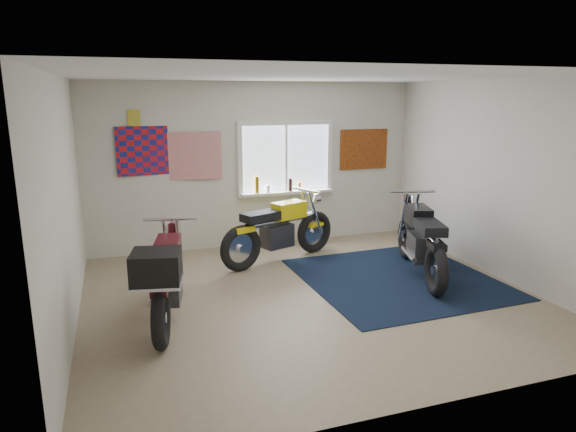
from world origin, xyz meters
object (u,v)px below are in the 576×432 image
object	(u,v)px
black_chrome_bike	(421,242)
maroon_tourer	(166,278)
navy_rug	(397,278)
yellow_triumph	(279,231)

from	to	relation	value
black_chrome_bike	maroon_tourer	bearing A→B (deg)	115.20
navy_rug	maroon_tourer	distance (m)	3.24
navy_rug	black_chrome_bike	size ratio (longest dim) A/B	1.22
navy_rug	black_chrome_bike	distance (m)	0.61
maroon_tourer	navy_rug	bearing A→B (deg)	-69.99
yellow_triumph	maroon_tourer	bearing A→B (deg)	-157.67
yellow_triumph	maroon_tourer	distance (m)	2.54
yellow_triumph	maroon_tourer	world-z (taller)	yellow_triumph
yellow_triumph	black_chrome_bike	distance (m)	2.09
navy_rug	maroon_tourer	size ratio (longest dim) A/B	1.25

